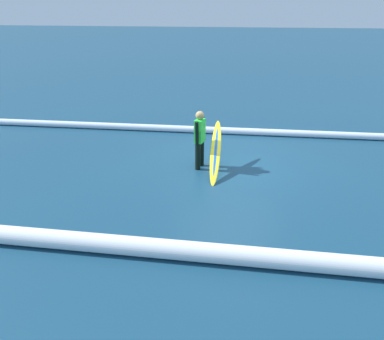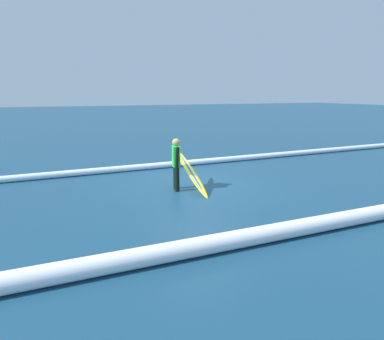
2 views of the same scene
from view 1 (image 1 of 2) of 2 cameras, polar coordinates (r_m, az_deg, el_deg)
The scene contains 5 objects.
ground_plane at distance 10.76m, azimuth 5.72°, elevation 0.83°, with size 132.10×132.10×0.00m, color navy.
surfer at distance 10.21m, azimuth 1.11°, elevation 4.80°, with size 0.27×0.58×1.52m.
surfboard at distance 10.19m, azimuth 3.40°, elevation 2.71°, with size 0.34×2.09×1.05m.
wave_crest_foreground at distance 13.31m, azimuth 13.46°, elevation 5.17°, with size 0.22×0.22×22.35m, color white.
wave_crest_midground at distance 7.23m, azimuth -14.09°, elevation -10.04°, with size 0.34×0.34×22.75m, color white.
Camera 1 is at (-0.44, 9.97, 4.01)m, focal length 37.21 mm.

